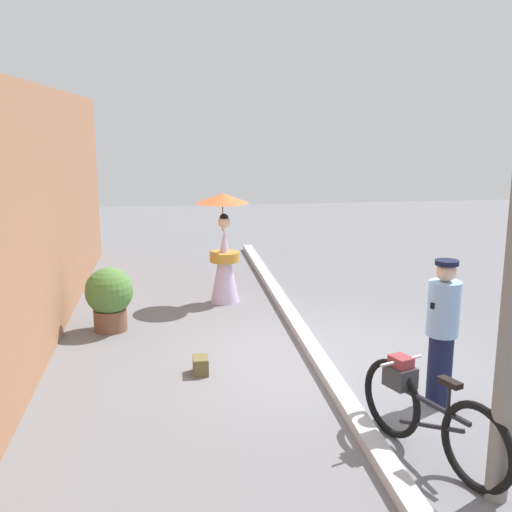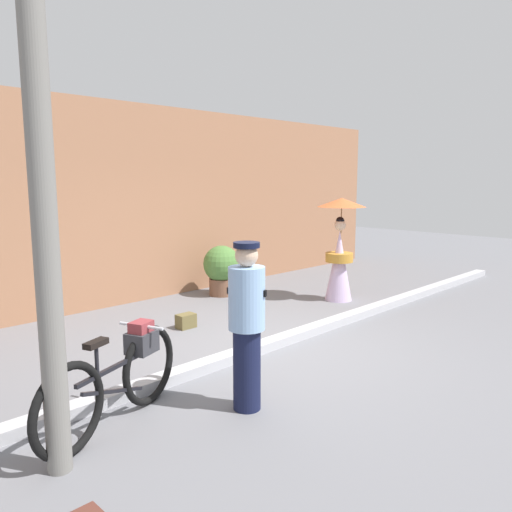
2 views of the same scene
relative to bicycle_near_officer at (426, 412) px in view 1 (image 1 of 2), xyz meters
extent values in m
plane|color=slate|center=(2.39, 0.42, -0.44)|extent=(30.00, 30.00, 0.00)
cube|color=#9E6B4C|center=(2.39, 3.99, 1.28)|extent=(14.00, 0.40, 3.44)
cube|color=#B2B2B7|center=(2.39, 0.42, -0.38)|extent=(14.00, 0.20, 0.12)
torus|color=black|center=(0.43, 0.16, -0.06)|extent=(0.74, 0.34, 0.77)
torus|color=black|center=(-0.55, -0.21, -0.06)|extent=(0.74, 0.34, 0.77)
cube|color=black|center=(-0.06, -0.02, 0.10)|extent=(0.83, 0.35, 0.04)
cube|color=black|center=(-0.06, -0.02, -0.11)|extent=(0.72, 0.30, 0.27)
cylinder|color=black|center=(-0.24, -0.09, 0.22)|extent=(0.03, 0.03, 0.31)
cube|color=black|center=(-0.24, -0.09, 0.38)|extent=(0.24, 0.16, 0.05)
cylinder|color=silver|center=(0.33, 0.13, 0.36)|extent=(0.20, 0.46, 0.03)
cube|color=#333338|center=(0.33, 0.13, 0.21)|extent=(0.32, 0.30, 0.20)
cube|color=maroon|center=(0.33, 0.13, 0.34)|extent=(0.24, 0.22, 0.14)
cylinder|color=#141938|center=(1.01, -0.59, -0.05)|extent=(0.26, 0.26, 0.78)
cylinder|color=#8CB2E0|center=(1.01, -0.59, 0.63)|extent=(0.34, 0.34, 0.59)
sphere|color=#D8B293|center=(1.01, -0.59, 1.03)|extent=(0.21, 0.21, 0.21)
cylinder|color=black|center=(1.01, -0.59, 1.13)|extent=(0.24, 0.24, 0.05)
cube|color=black|center=(1.01, -0.59, 0.69)|extent=(0.20, 0.36, 0.06)
cone|color=silver|center=(5.17, 1.34, 0.19)|extent=(0.48, 0.48, 1.25)
cylinder|color=#C1842D|center=(5.17, 1.34, 0.34)|extent=(0.49, 0.49, 0.16)
sphere|color=beige|center=(5.17, 1.34, 0.92)|extent=(0.20, 0.20, 0.20)
sphere|color=black|center=(5.17, 1.34, 0.99)|extent=(0.15, 0.15, 0.15)
cylinder|color=olive|center=(5.23, 1.35, 1.04)|extent=(0.02, 0.02, 0.55)
cone|color=orange|center=(5.23, 1.35, 1.31)|extent=(0.87, 0.87, 0.16)
cylinder|color=brown|center=(3.95, 3.12, -0.28)|extent=(0.48, 0.48, 0.32)
sphere|color=#4C7A38|center=(3.95, 3.12, 0.15)|extent=(0.69, 0.69, 0.69)
sphere|color=#4C7A38|center=(4.13, 3.02, 0.07)|extent=(0.38, 0.38, 0.38)
cube|color=brown|center=(2.18, 1.91, -0.34)|extent=(0.27, 0.18, 0.21)
cube|color=brown|center=(2.18, 1.85, -0.28)|extent=(0.23, 0.06, 0.07)
camera|label=1|loc=(-4.84, 2.23, 2.56)|focal=43.36mm
camera|label=2|loc=(-2.10, -3.79, 1.71)|focal=34.97mm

